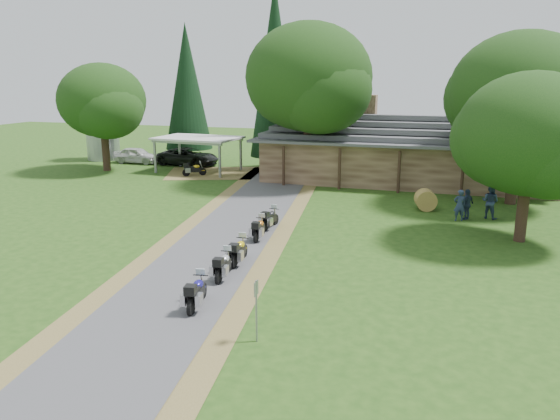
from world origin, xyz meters
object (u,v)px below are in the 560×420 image
(motorcycle_row_d, at_px, (259,228))
(carport, at_px, (198,154))
(car_dark_suv, at_px, (188,152))
(motorcycle_row_a, at_px, (197,291))
(motorcycle_row_b, at_px, (224,264))
(motorcycle_row_e, at_px, (270,218))
(motorcycle_carport_a, at_px, (194,169))
(silo, at_px, (102,127))
(lodge, at_px, (406,148))
(hay_bale, at_px, (426,200))
(motorcycle_row_c, at_px, (239,250))
(car_white_sedan, at_px, (137,153))

(motorcycle_row_d, bearing_deg, carport, 28.25)
(car_dark_suv, height_order, motorcycle_row_a, car_dark_suv)
(carport, height_order, motorcycle_row_b, carport)
(motorcycle_row_e, bearing_deg, motorcycle_row_a, -170.48)
(motorcycle_carport_a, bearing_deg, motorcycle_row_b, -100.23)
(silo, relative_size, motorcycle_row_e, 3.59)
(motorcycle_row_a, distance_m, motorcycle_row_b, 2.80)
(lodge, relative_size, hay_bale, 18.06)
(carport, relative_size, motorcycle_row_e, 3.88)
(hay_bale, bearing_deg, motorcycle_row_b, -116.45)
(motorcycle_row_c, height_order, motorcycle_row_e, motorcycle_row_c)
(car_white_sedan, xyz_separation_m, motorcycle_carport_a, (7.71, -4.23, -0.33))
(lodge, bearing_deg, motorcycle_row_e, -109.24)
(motorcycle_row_c, bearing_deg, silo, 40.41)
(carport, height_order, motorcycle_row_a, carport)
(lodge, xyz_separation_m, motorcycle_row_b, (-4.84, -22.60, -1.88))
(silo, bearing_deg, motorcycle_row_d, -41.44)
(silo, xyz_separation_m, hay_bale, (29.68, -11.37, -2.40))
(silo, distance_m, motorcycle_row_a, 36.26)
(silo, bearing_deg, motorcycle_row_c, -45.64)
(carport, xyz_separation_m, motorcycle_row_a, (11.72, -24.48, -0.81))
(silo, distance_m, motorcycle_row_c, 32.69)
(carport, bearing_deg, car_white_sedan, 166.41)
(motorcycle_row_c, bearing_deg, car_dark_suv, 27.31)
(carport, bearing_deg, hay_bale, -19.29)
(motorcycle_row_c, distance_m, motorcycle_row_d, 3.53)
(lodge, distance_m, motorcycle_row_d, 18.20)
(silo, relative_size, motorcycle_row_a, 3.49)
(motorcycle_row_b, distance_m, motorcycle_row_c, 1.77)
(hay_bale, bearing_deg, lodge, 102.57)
(car_white_sedan, bearing_deg, motorcycle_row_b, -141.45)
(motorcycle_row_d, distance_m, motorcycle_carport_a, 17.91)
(motorcycle_row_a, relative_size, motorcycle_carport_a, 1.03)
(silo, xyz_separation_m, motorcycle_carport_a, (11.90, -5.31, -2.43))
(motorcycle_row_b, xyz_separation_m, motorcycle_row_d, (-0.43, 5.27, -0.00))
(motorcycle_row_d, relative_size, motorcycle_row_e, 1.00)
(motorcycle_row_b, bearing_deg, car_dark_suv, 23.95)
(car_dark_suv, bearing_deg, hay_bale, -110.89)
(car_white_sedan, height_order, motorcycle_row_b, car_white_sedan)
(motorcycle_row_c, xyz_separation_m, motorcycle_row_d, (-0.36, 3.51, -0.02))
(carport, height_order, motorcycle_row_e, carport)
(motorcycle_row_e, bearing_deg, carport, 42.43)
(lodge, height_order, motorcycle_row_a, lodge)
(car_dark_suv, bearing_deg, motorcycle_row_b, -144.01)
(car_white_sedan, distance_m, car_dark_suv, 4.89)
(motorcycle_row_c, relative_size, motorcycle_carport_a, 1.04)
(car_white_sedan, bearing_deg, carport, -107.18)
(lodge, relative_size, motorcycle_carport_a, 12.89)
(car_white_sedan, relative_size, motorcycle_row_b, 3.23)
(motorcycle_row_e, xyz_separation_m, motorcycle_carport_a, (-10.42, 12.53, -0.00))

